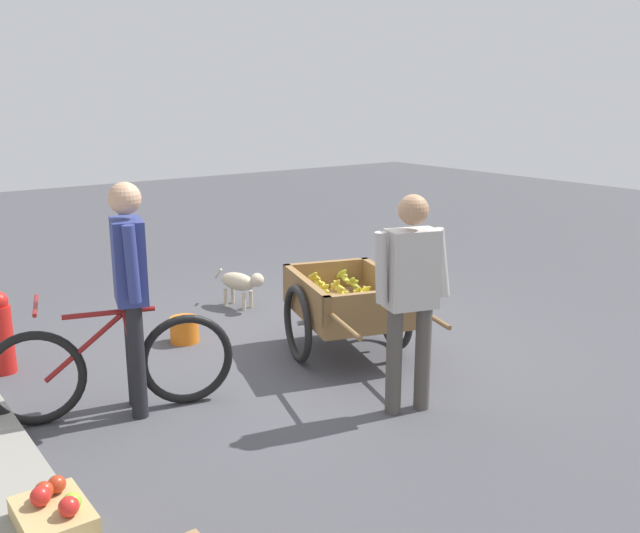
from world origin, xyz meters
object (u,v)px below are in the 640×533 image
(vendor_person, at_px, (411,286))
(apple_crate, at_px, (55,524))
(cyclist_person, at_px, (130,278))
(fire_hydrant, at_px, (1,333))
(dog, at_px, (241,282))
(fruit_cart, at_px, (348,305))
(plastic_bucket, at_px, (184,330))
(bicycle, at_px, (113,366))

(vendor_person, height_order, apple_crate, vendor_person)
(cyclist_person, xyz_separation_m, fire_hydrant, (1.27, 0.60, -0.62))
(vendor_person, relative_size, dog, 2.33)
(fruit_cart, bearing_deg, cyclist_person, 89.36)
(fire_hydrant, distance_m, apple_crate, 2.52)
(apple_crate, bearing_deg, vendor_person, -87.66)
(dog, distance_m, fire_hydrant, 2.42)
(cyclist_person, xyz_separation_m, plastic_bucket, (1.07, -0.87, -0.84))
(plastic_bucket, bearing_deg, fire_hydrant, 82.01)
(cyclist_person, bearing_deg, plastic_bucket, -39.02)
(dog, bearing_deg, fruit_cart, -178.05)
(dog, bearing_deg, vendor_person, 174.29)
(fire_hydrant, xyz_separation_m, plastic_bucket, (-0.21, -1.46, -0.22))
(fruit_cart, distance_m, fire_hydrant, 2.77)
(fruit_cart, relative_size, apple_crate, 4.09)
(vendor_person, bearing_deg, apple_crate, 92.34)
(fruit_cart, bearing_deg, fire_hydrant, 62.10)
(fire_hydrant, bearing_deg, apple_crate, 172.64)
(bicycle, bearing_deg, dog, -50.00)
(dog, relative_size, apple_crate, 1.48)
(dog, distance_m, plastic_bucket, 1.11)
(fruit_cart, bearing_deg, bicycle, 88.19)
(fire_hydrant, bearing_deg, vendor_person, -138.58)
(dog, height_order, plastic_bucket, dog)
(bicycle, xyz_separation_m, dog, (1.63, -1.94, -0.08))
(bicycle, bearing_deg, plastic_bucket, -44.60)
(bicycle, bearing_deg, cyclist_person, -106.18)
(vendor_person, distance_m, cyclist_person, 1.88)
(fruit_cart, distance_m, cyclist_person, 1.92)
(fruit_cart, distance_m, plastic_bucket, 1.50)
(bicycle, xyz_separation_m, apple_crate, (-1.26, 0.77, -0.22))
(dog, height_order, fire_hydrant, fire_hydrant)
(fire_hydrant, bearing_deg, dog, -80.62)
(dog, distance_m, apple_crate, 3.96)
(fruit_cart, height_order, apple_crate, fruit_cart)
(bicycle, height_order, cyclist_person, cyclist_person)
(fruit_cart, xyz_separation_m, cyclist_person, (0.02, 1.85, 0.52))
(fruit_cart, bearing_deg, plastic_bucket, 42.05)
(fire_hydrant, relative_size, apple_crate, 1.52)
(vendor_person, bearing_deg, fruit_cart, -17.04)
(apple_crate, bearing_deg, fire_hydrant, -7.36)
(fruit_cart, distance_m, dog, 1.70)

